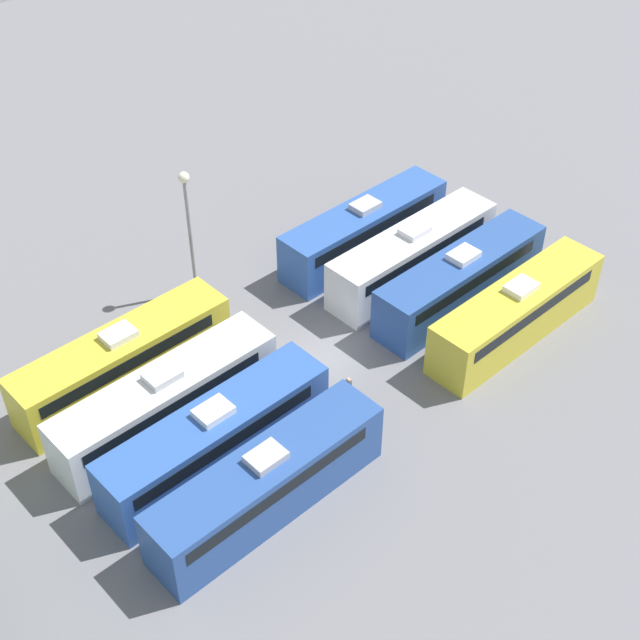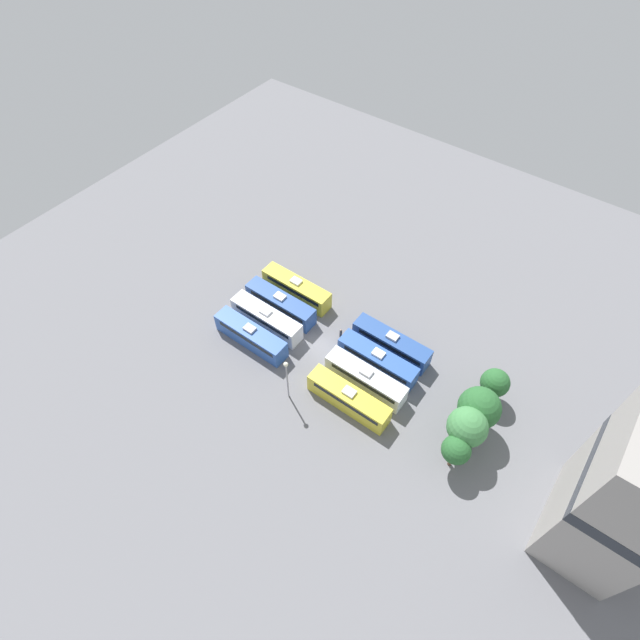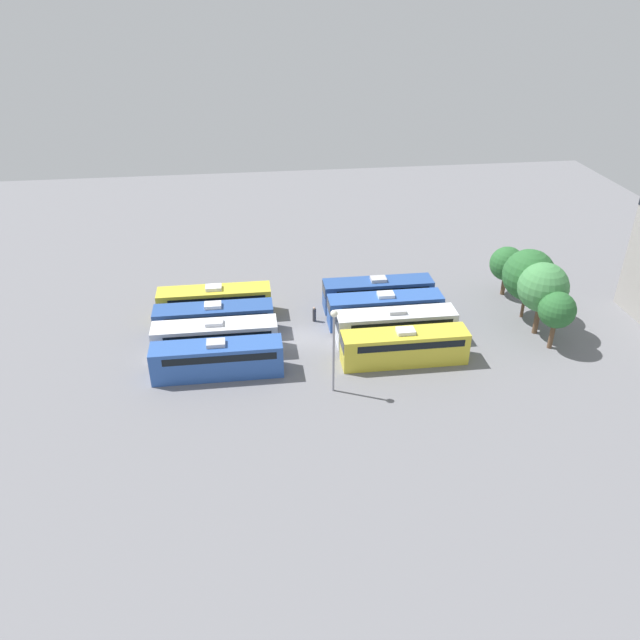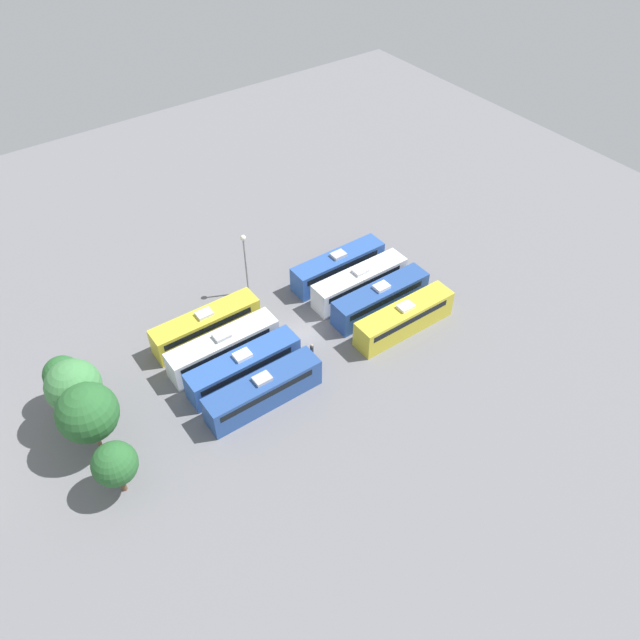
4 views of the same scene
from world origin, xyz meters
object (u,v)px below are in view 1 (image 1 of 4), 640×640
Objects in this scene: bus_5 at (215,436)px; worker_person at (348,391)px; bus_4 at (267,482)px; bus_7 at (122,359)px; bus_2 at (412,253)px; bus_6 at (166,400)px; bus_3 at (364,228)px; bus_0 at (516,311)px; light_pole at (188,213)px; bus_1 at (460,279)px.

worker_person is (-1.34, -6.98, -0.92)m from bus_5.
bus_4 is 10.69m from bus_7.
bus_2 is 7.03× the size of worker_person.
bus_2 is 1.00× the size of bus_6.
bus_3 is at bearing -77.71° from bus_6.
light_pole is (14.48, 10.04, 3.59)m from bus_0.
light_pole reaches higher than bus_6.
bus_2 is at bearing -176.47° from bus_3.
bus_3 is (3.63, 0.22, 0.00)m from bus_2.
light_pole reaches higher than bus_4.
bus_0 is 7.16m from bus_2.
bus_6 is 7.03× the size of worker_person.
bus_4 is 1.00× the size of bus_6.
bus_2 is 12.79m from light_pole.
bus_6 is 10.85m from light_pole.
bus_2 is 1.00× the size of bus_3.
bus_3 reaches higher than worker_person.
bus_0 is at bearing -102.58° from bus_5.
bus_4 is at bearing 107.51° from worker_person.
worker_person is at bearing -139.72° from bus_7.
bus_2 is at bearing 2.89° from bus_1.
bus_1 is at bearing -89.91° from bus_5.
worker_person is at bearing -72.49° from bus_4.
bus_1 and bus_4 have the same top height.
bus_5 is at bearing -178.36° from bus_7.
bus_5 is (3.77, 16.87, 0.00)m from bus_0.
bus_3 is 1.47× the size of light_pole.
bus_3 is 7.03× the size of worker_person.
bus_5 is 1.47× the size of light_pole.
bus_7 is at bearing 116.94° from light_pole.
bus_4 is 1.00× the size of bus_7.
bus_6 is at bearing 135.79° from light_pole.
bus_5 is 7.14m from bus_7.
bus_0 is 7.03× the size of worker_person.
light_pole is (10.71, -6.84, 3.59)m from bus_5.
light_pole is at bearing 43.19° from bus_1.
bus_4 and bus_5 have the same top height.
light_pole is at bearing 0.68° from worker_person.
bus_4 is 1.00× the size of bus_5.
bus_4 is 3.55m from bus_5.
light_pole is at bearing -32.54° from bus_5.
bus_2 is 17.04m from bus_5.
bus_6 is at bearing 90.08° from bus_2.
bus_4 reaches higher than worker_person.
bus_4 is at bearing 101.96° from bus_1.
bus_1 is 1.00× the size of bus_5.
bus_1 is 15.09m from light_pole.
bus_7 is at bearing -1.53° from bus_6.
bus_3 and bus_7 have the same top height.
bus_0 is 16.89m from bus_4.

